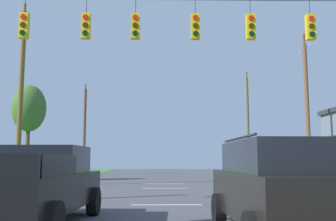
% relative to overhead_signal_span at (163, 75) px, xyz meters
% --- Properties ---
extents(lane_dash_0, '(2.50, 0.15, 0.01)m').
position_rel_overhead_signal_span_xyz_m(lane_dash_0, '(0.15, 0.30, -4.64)').
color(lane_dash_0, white).
rests_on(lane_dash_0, ground).
extents(lane_dash_1, '(2.50, 0.15, 0.01)m').
position_rel_overhead_signal_span_xyz_m(lane_dash_1, '(0.15, 8.15, -4.64)').
color(lane_dash_1, white).
rests_on(lane_dash_1, ground).
extents(lane_dash_2, '(2.50, 0.15, 0.01)m').
position_rel_overhead_signal_span_xyz_m(lane_dash_2, '(0.15, 12.35, -4.64)').
color(lane_dash_2, white).
rests_on(lane_dash_2, ground).
extents(overhead_signal_span, '(16.94, 0.31, 8.08)m').
position_rel_overhead_signal_span_xyz_m(overhead_signal_span, '(0.00, 0.00, 0.00)').
color(overhead_signal_span, brown).
rests_on(overhead_signal_span, ground).
extents(pickup_truck, '(2.45, 5.47, 1.95)m').
position_rel_overhead_signal_span_xyz_m(pickup_truck, '(-3.06, -3.96, -3.68)').
color(pickup_truck, black).
rests_on(pickup_truck, ground).
extents(suv_black, '(2.31, 4.85, 2.05)m').
position_rel_overhead_signal_span_xyz_m(suv_black, '(2.40, -5.58, -3.58)').
color(suv_black, black).
rests_on(suv_black, ground).
extents(distant_car_crossing_white, '(4.40, 2.22, 1.52)m').
position_rel_overhead_signal_span_xyz_m(distant_car_crossing_white, '(9.19, 10.37, -3.85)').
color(distant_car_crossing_white, silver).
rests_on(distant_car_crossing_white, ground).
extents(distant_car_oncoming, '(4.44, 2.31, 1.52)m').
position_rel_overhead_signal_span_xyz_m(distant_car_oncoming, '(8.68, 17.98, -3.85)').
color(distant_car_oncoming, black).
rests_on(distant_car_oncoming, ground).
extents(utility_pole_mid_right, '(0.27, 1.95, 9.94)m').
position_rel_overhead_signal_span_xyz_m(utility_pole_mid_right, '(9.43, 11.00, 0.16)').
color(utility_pole_mid_right, brown).
rests_on(utility_pole_mid_right, ground).
extents(utility_pole_far_right, '(0.26, 1.96, 11.56)m').
position_rel_overhead_signal_span_xyz_m(utility_pole_far_right, '(9.63, 29.12, 1.11)').
color(utility_pole_far_right, brown).
rests_on(utility_pole_far_right, ground).
extents(utility_pole_mid_left, '(0.31, 1.56, 11.35)m').
position_rel_overhead_signal_span_xyz_m(utility_pole_mid_left, '(-8.67, 9.66, 0.91)').
color(utility_pole_mid_left, brown).
rests_on(utility_pole_mid_left, ground).
extents(utility_pole_far_left, '(0.31, 1.63, 9.84)m').
position_rel_overhead_signal_span_xyz_m(utility_pole_far_left, '(-8.42, 27.99, 0.13)').
color(utility_pole_far_left, brown).
rests_on(utility_pole_far_left, ground).
extents(tree_roadside_right, '(2.54, 2.54, 7.26)m').
position_rel_overhead_signal_span_xyz_m(tree_roadside_right, '(-10.16, 15.53, 0.78)').
color(tree_roadside_right, brown).
rests_on(tree_roadside_right, ground).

